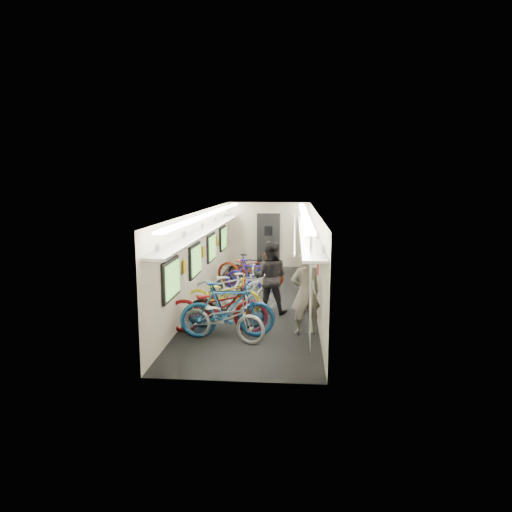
% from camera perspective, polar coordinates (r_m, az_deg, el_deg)
% --- Properties ---
extents(train_car_shell, '(10.00, 10.00, 10.00)m').
position_cam_1_polar(train_car_shell, '(12.67, -1.16, 2.52)').
color(train_car_shell, black).
rests_on(train_car_shell, ground).
extents(bicycle_0, '(1.86, 1.07, 0.93)m').
position_cam_1_polar(bicycle_0, '(9.18, -4.08, -7.74)').
color(bicycle_0, '#9D9EA1').
rests_on(bicycle_0, ground).
extents(bicycle_1, '(1.99, 0.80, 1.16)m').
position_cam_1_polar(bicycle_1, '(9.31, -3.58, -6.75)').
color(bicycle_1, navy).
rests_on(bicycle_1, ground).
extents(bicycle_2, '(2.16, 0.85, 1.12)m').
position_cam_1_polar(bicycle_2, '(9.62, -4.85, -6.37)').
color(bicycle_2, maroon).
rests_on(bicycle_2, ground).
extents(bicycle_3, '(1.72, 0.53, 1.03)m').
position_cam_1_polar(bicycle_3, '(9.88, -3.71, -6.21)').
color(bicycle_3, black).
rests_on(bicycle_3, ground).
extents(bicycle_4, '(1.83, 0.67, 0.95)m').
position_cam_1_polar(bicycle_4, '(10.94, -4.15, -4.89)').
color(bicycle_4, yellow).
rests_on(bicycle_4, ground).
extents(bicycle_5, '(1.70, 1.12, 1.00)m').
position_cam_1_polar(bicycle_5, '(11.08, -0.93, -4.55)').
color(bicycle_5, white).
rests_on(bicycle_5, ground).
extents(bicycle_6, '(2.04, 0.78, 1.06)m').
position_cam_1_polar(bicycle_6, '(11.63, -3.01, -3.74)').
color(bicycle_6, silver).
rests_on(bicycle_6, ground).
extents(bicycle_7, '(1.65, 0.83, 0.96)m').
position_cam_1_polar(bicycle_7, '(13.08, -0.54, -2.50)').
color(bicycle_7, '#231A9F').
rests_on(bicycle_7, ground).
extents(bicycle_8, '(2.25, 1.31, 1.12)m').
position_cam_1_polar(bicycle_8, '(13.74, -0.75, -1.58)').
color(bicycle_8, maroon).
rests_on(bicycle_8, ground).
extents(bicycle_9, '(1.60, 0.80, 0.93)m').
position_cam_1_polar(bicycle_9, '(14.17, -0.66, -1.64)').
color(bicycle_9, black).
rests_on(bicycle_9, ground).
extents(passenger_near, '(0.74, 0.59, 1.76)m').
position_cam_1_polar(passenger_near, '(9.52, 6.21, -4.55)').
color(passenger_near, gray).
rests_on(passenger_near, ground).
extents(passenger_mid, '(0.94, 0.79, 1.76)m').
position_cam_1_polar(passenger_mid, '(10.97, 1.80, -2.66)').
color(passenger_mid, black).
rests_on(passenger_mid, ground).
extents(backpack, '(0.28, 0.18, 0.38)m').
position_cam_1_polar(backpack, '(10.24, 8.47, -1.33)').
color(backpack, '#A71210').
rests_on(backpack, passenger_near).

